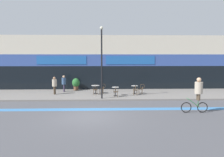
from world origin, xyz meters
TOP-DOWN VIEW (x-y plane):
  - ground_plane at (0.00, 0.00)m, footprint 120.00×120.00m
  - sidewalk_slab at (0.00, 7.25)m, footprint 40.00×5.50m
  - storefront_facade at (0.00, 11.96)m, footprint 40.00×4.06m
  - bike_lane_stripe at (0.00, 1.75)m, footprint 36.00×0.70m
  - bistro_table_0 at (0.02, 7.29)m, footprint 0.73×0.73m
  - bistro_table_1 at (1.81, 6.10)m, footprint 0.62×0.62m
  - bistro_table_2 at (3.58, 7.01)m, footprint 0.60×0.60m
  - cafe_chair_0_near at (0.03, 6.66)m, footprint 0.42×0.58m
  - cafe_chair_0_side at (0.65, 7.28)m, footprint 0.59×0.43m
  - cafe_chair_1_near at (1.80, 5.47)m, footprint 0.42×0.59m
  - cafe_chair_2_near at (3.57, 6.38)m, footprint 0.42×0.59m
  - cafe_chair_2_side at (4.20, 7.00)m, footprint 0.59×0.43m
  - planter_pot at (-2.04, 9.43)m, footprint 0.76×0.76m
  - lamp_post at (0.65, 4.94)m, footprint 0.26×0.26m
  - cyclist_0 at (6.68, 0.72)m, footprint 1.68×0.50m
  - pedestrian_near_end at (-3.63, 7.04)m, footprint 0.47×0.47m
  - pedestrian_far_end at (-3.06, 8.49)m, footprint 0.47×0.47m

SIDE VIEW (x-z plane):
  - ground_plane at x=0.00m, z-range 0.00..0.00m
  - bike_lane_stripe at x=0.00m, z-range 0.00..0.01m
  - sidewalk_slab at x=0.00m, z-range 0.00..0.12m
  - cafe_chair_0_near at x=0.03m, z-range 0.19..1.09m
  - cafe_chair_0_side at x=0.65m, z-range 0.19..1.09m
  - cafe_chair_1_near at x=1.80m, z-range 0.19..1.09m
  - cafe_chair_2_near at x=3.57m, z-range 0.19..1.09m
  - cafe_chair_2_side at x=4.20m, z-range 0.19..1.09m
  - bistro_table_2 at x=3.58m, z-range 0.27..1.02m
  - bistro_table_1 at x=1.81m, z-range 0.27..1.04m
  - bistro_table_0 at x=0.02m, z-range 0.28..1.04m
  - planter_pot at x=-2.04m, z-range 0.18..1.38m
  - pedestrian_far_end at x=-3.06m, z-range 0.27..1.83m
  - pedestrian_near_end at x=-3.63m, z-range 0.27..1.84m
  - cyclist_0 at x=6.68m, z-range 0.22..2.43m
  - storefront_facade at x=0.00m, z-range -0.01..5.67m
  - lamp_post at x=0.65m, z-range 0.53..6.27m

